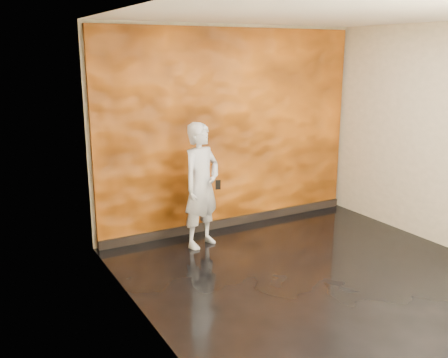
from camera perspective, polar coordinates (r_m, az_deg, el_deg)
room at (r=5.36m, az=11.33°, el=2.90°), size 4.02×4.02×2.81m
feature_wall at (r=6.95m, az=0.84°, el=5.58°), size 3.90×0.06×2.75m
baseboard at (r=7.23m, az=0.96°, el=-4.85°), size 3.90×0.04×0.12m
man at (r=6.30m, az=-2.59°, el=-0.74°), size 0.68×0.57×1.60m
phone at (r=6.12m, az=-0.69°, el=-0.65°), size 0.07×0.03×0.12m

